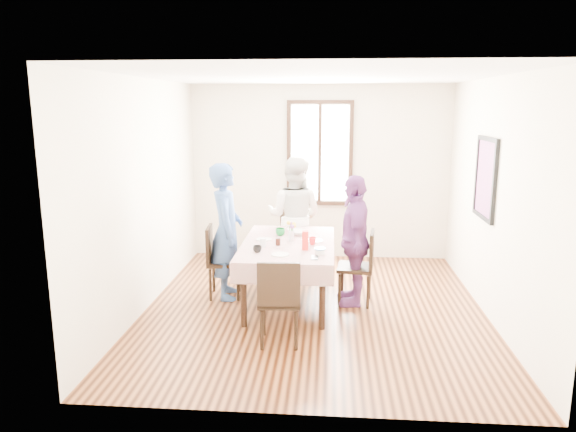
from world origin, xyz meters
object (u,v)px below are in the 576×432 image
at_px(chair_left, 225,262).
at_px(person_left, 226,231).
at_px(chair_near, 279,300).
at_px(chair_far, 295,243).
at_px(chair_right, 355,267).
at_px(person_far, 295,217).
at_px(person_right, 354,240).
at_px(dining_table, 288,273).

distance_m(chair_left, person_left, 0.40).
bearing_deg(chair_near, chair_far, 86.18).
xyz_separation_m(chair_left, chair_right, (1.63, -0.10, 0.00)).
distance_m(person_left, person_far, 1.24).
bearing_deg(chair_near, chair_right, 51.67).
xyz_separation_m(person_far, person_right, (0.79, -1.06, -0.05)).
height_order(chair_left, chair_far, same).
bearing_deg(person_left, person_right, -103.57).
xyz_separation_m(chair_near, person_right, (0.79, 1.18, 0.34)).
height_order(dining_table, person_far, person_far).
xyz_separation_m(chair_left, person_right, (1.60, -0.10, 0.34)).
relative_size(chair_right, chair_near, 1.00).
distance_m(chair_left, chair_far, 1.27).
bearing_deg(person_far, person_left, 64.14).
bearing_deg(chair_right, person_right, 96.63).
height_order(person_left, person_right, person_left).
xyz_separation_m(chair_far, person_left, (-0.79, -0.98, 0.39)).
relative_size(chair_right, person_left, 0.54).
bearing_deg(dining_table, person_right, 3.72).
height_order(chair_right, chair_near, same).
distance_m(chair_left, chair_near, 1.52).
bearing_deg(chair_far, person_right, 121.04).
distance_m(chair_far, person_far, 0.39).
bearing_deg(chair_right, chair_far, 43.60).
bearing_deg(chair_right, person_left, 92.96).
relative_size(chair_left, person_left, 0.54).
bearing_deg(chair_far, chair_near, 84.81).
bearing_deg(chair_left, dining_table, 73.62).
bearing_deg(chair_left, chair_right, 80.74).
relative_size(chair_left, chair_near, 1.00).
bearing_deg(person_left, dining_table, -110.88).
bearing_deg(dining_table, chair_far, 90.00).
xyz_separation_m(person_left, person_right, (1.58, -0.10, -0.06)).
relative_size(person_far, person_right, 1.06).
distance_m(chair_far, person_right, 1.38).
relative_size(chair_far, person_far, 0.54).
bearing_deg(person_right, chair_far, -145.66).
bearing_deg(chair_right, chair_near, 152.12).
relative_size(chair_left, person_far, 0.54).
distance_m(person_far, person_right, 1.32).
bearing_deg(person_left, chair_near, -158.24).
distance_m(chair_right, chair_far, 1.35).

